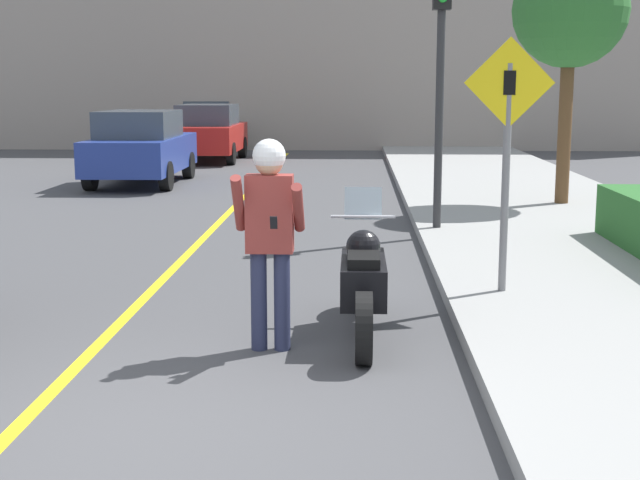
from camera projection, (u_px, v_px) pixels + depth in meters
ground_plane at (103, 432)px, 5.90m from camera, size 80.00×80.00×0.00m
road_center_line at (185, 257)px, 11.83m from camera, size 0.12×36.00×0.01m
building_backdrop at (308, 22)px, 30.73m from camera, size 28.00×1.20×8.77m
motorcycle at (363, 282)px, 8.08m from camera, size 0.62×2.31×1.29m
person_biker at (270, 221)px, 7.52m from camera, size 0.59×0.49×1.82m
crossing_sign at (507, 141)px, 9.00m from camera, size 0.91×0.08×2.59m
traffic_light at (441, 42)px, 12.88m from camera, size 0.26×0.30×3.93m
street_tree at (570, 12)px, 15.54m from camera, size 2.02×2.02×4.41m
parked_car_blue at (141, 147)px, 20.30m from camera, size 1.88×4.20×1.68m
parked_car_red at (209, 132)px, 26.45m from camera, size 1.88×4.20×1.68m
parked_car_grey at (212, 124)px, 32.01m from camera, size 1.88×4.20×1.68m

